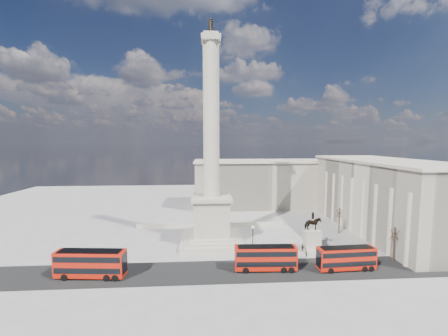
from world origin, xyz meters
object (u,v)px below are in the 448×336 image
red_bus_a (91,263)px  pedestrian_standing (306,253)px  pedestrian_walking (350,255)px  pedestrian_crossing (303,248)px  victorian_lamp (253,238)px  equestrian_statue (312,237)px  red_bus_b (266,258)px  red_bus_c (346,258)px  nelsons_column (212,187)px

red_bus_a → pedestrian_standing: bearing=13.7°
pedestrian_walking → pedestrian_crossing: bearing=140.5°
victorian_lamp → equestrian_statue: bearing=6.9°
red_bus_b → red_bus_c: size_ratio=1.06×
red_bus_c → pedestrian_standing: 8.21m
nelsons_column → red_bus_b: size_ratio=4.46×
red_bus_a → red_bus_c: size_ratio=1.13×
nelsons_column → red_bus_a: (-20.89, -15.75, -10.42)m
pedestrian_walking → equestrian_statue: bearing=130.9°
red_bus_a → pedestrian_standing: (39.76, 6.15, -1.74)m
nelsons_column → red_bus_c: bearing=-33.1°
victorian_lamp → pedestrian_standing: size_ratio=4.03×
equestrian_statue → pedestrian_crossing: 3.06m
victorian_lamp → pedestrian_standing: victorian_lamp is taller
pedestrian_crossing → red_bus_a: bearing=70.4°
nelsons_column → red_bus_c: (24.14, -15.73, -10.69)m
nelsons_column → pedestrian_walking: (27.16, -11.50, -12.12)m
red_bus_b → pedestrian_standing: (9.37, 5.38, -1.60)m
victorian_lamp → equestrian_statue: equestrian_statue is taller
red_bus_c → equestrian_statue: size_ratio=1.25×
pedestrian_standing → victorian_lamp: bearing=-48.0°
red_bus_a → victorian_lamp: victorian_lamp is taller
red_bus_c → pedestrian_crossing: bearing=116.7°
red_bus_b → equestrian_statue: 14.46m
equestrian_statue → pedestrian_walking: (5.86, -4.84, -2.15)m
equestrian_statue → pedestrian_walking: equestrian_statue is taller
red_bus_a → equestrian_statue: bearing=17.1°
red_bus_b → red_bus_a: bearing=-176.0°
pedestrian_walking → pedestrian_crossing: size_ratio=1.04×
red_bus_b → pedestrian_standing: 10.92m
victorian_lamp → red_bus_a: bearing=-165.5°
red_bus_b → pedestrian_standing: red_bus_b is taller
red_bus_c → pedestrian_standing: bearing=128.0°
red_bus_c → pedestrian_walking: size_ratio=6.63×
equestrian_statue → nelsons_column: bearing=162.7°
equestrian_statue → pedestrian_standing: bearing=-129.6°
red_bus_b → victorian_lamp: victorian_lamp is taller
red_bus_c → pedestrian_crossing: (-4.96, 8.84, -1.46)m
red_bus_a → pedestrian_walking: 48.28m
victorian_lamp → pedestrian_crossing: bearing=7.0°
pedestrian_standing → pedestrian_walking: bearing=126.5°
red_bus_c → pedestrian_walking: (3.03, 4.23, -1.43)m
nelsons_column → pedestrian_walking: size_ratio=31.29×
red_bus_a → red_bus_c: 45.03m
nelsons_column → equestrian_statue: nelsons_column is taller
pedestrian_standing → pedestrian_crossing: size_ratio=0.99×
red_bus_b → victorian_lamp: (-1.25, 6.75, 1.25)m
red_bus_c → victorian_lamp: victorian_lamp is taller
pedestrian_walking → pedestrian_standing: size_ratio=1.05×
nelsons_column → pedestrian_crossing: (19.17, -6.89, -12.15)m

